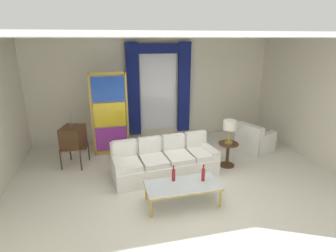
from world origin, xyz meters
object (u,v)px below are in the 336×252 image
object	(u,v)px
table_lamp_brass	(230,126)
couch_white_long	(164,161)
coffee_table	(183,186)
bottle_crystal_tall	(174,174)
armchair_white	(254,141)
round_side_table	(228,152)
vintage_tv	(73,137)
bottle_blue_decanter	(203,174)
peacock_figurine	(126,151)
stained_glass_divider	(110,116)

from	to	relation	value
table_lamp_brass	couch_white_long	bearing A→B (deg)	-179.61
coffee_table	table_lamp_brass	xyz separation A→B (m)	(1.52, 1.26, 0.65)
bottle_crystal_tall	armchair_white	size ratio (longest dim) A/B	0.30
bottle_crystal_tall	round_side_table	bearing A→B (deg)	33.50
vintage_tv	armchair_white	size ratio (longest dim) A/B	1.26
vintage_tv	armchair_white	bearing A→B (deg)	-2.46
bottle_crystal_tall	vintage_tv	bearing A→B (deg)	134.81
bottle_blue_decanter	armchair_white	world-z (taller)	armchair_white
coffee_table	round_side_table	size ratio (longest dim) A/B	2.32
couch_white_long	peacock_figurine	distance (m)	1.25
bottle_blue_decanter	table_lamp_brass	size ratio (longest dim) A/B	0.60
couch_white_long	table_lamp_brass	distance (m)	1.75
stained_glass_divider	table_lamp_brass	size ratio (longest dim) A/B	3.86
armchair_white	peacock_figurine	size ratio (longest dim) A/B	1.78
bottle_blue_decanter	round_side_table	distance (m)	1.66
peacock_figurine	round_side_table	distance (m)	2.58
couch_white_long	round_side_table	distance (m)	1.60
table_lamp_brass	round_side_table	bearing A→B (deg)	0.00
vintage_tv	round_side_table	world-z (taller)	vintage_tv
bottle_crystal_tall	bottle_blue_decanter	bearing A→B (deg)	-13.71
bottle_crystal_tall	peacock_figurine	world-z (taller)	bottle_crystal_tall
bottle_crystal_tall	table_lamp_brass	xyz separation A→B (m)	(1.65, 1.09, 0.49)
armchair_white	stained_glass_divider	xyz separation A→B (m)	(-3.85, 0.68, 0.77)
bottle_blue_decanter	vintage_tv	xyz separation A→B (m)	(-2.53, 2.13, 0.18)
bottle_crystal_tall	stained_glass_divider	xyz separation A→B (m)	(-1.08, 2.47, 0.52)
coffee_table	couch_white_long	bearing A→B (deg)	93.52
couch_white_long	stained_glass_divider	distance (m)	1.94
bottle_crystal_tall	peacock_figurine	size ratio (longest dim) A/B	0.54
coffee_table	armchair_white	size ratio (longest dim) A/B	1.29
armchair_white	table_lamp_brass	distance (m)	1.52
bottle_blue_decanter	peacock_figurine	xyz separation A→B (m)	(-1.29, 2.17, -0.33)
coffee_table	table_lamp_brass	distance (m)	2.08
coffee_table	vintage_tv	distance (m)	3.05
coffee_table	bottle_blue_decanter	bearing A→B (deg)	5.48
couch_white_long	coffee_table	distance (m)	1.26
bottle_crystal_tall	table_lamp_brass	size ratio (longest dim) A/B	0.57
bottle_crystal_tall	round_side_table	size ratio (longest dim) A/B	0.54
bottle_crystal_tall	stained_glass_divider	world-z (taller)	stained_glass_divider
coffee_table	armchair_white	distance (m)	3.29
bottle_crystal_tall	table_lamp_brass	world-z (taller)	table_lamp_brass
coffee_table	stained_glass_divider	size ratio (longest dim) A/B	0.63
peacock_figurine	round_side_table	size ratio (longest dim) A/B	1.01
bottle_crystal_tall	table_lamp_brass	distance (m)	2.04
armchair_white	table_lamp_brass	xyz separation A→B (m)	(-1.12, -0.70, 0.74)
bottle_crystal_tall	armchair_white	distance (m)	3.31
peacock_figurine	table_lamp_brass	world-z (taller)	table_lamp_brass
armchair_white	table_lamp_brass	size ratio (longest dim) A/B	1.87
couch_white_long	armchair_white	xyz separation A→B (m)	(2.72, 0.71, -0.02)
armchair_white	stained_glass_divider	bearing A→B (deg)	169.95
couch_white_long	table_lamp_brass	xyz separation A→B (m)	(1.60, 0.01, 0.72)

